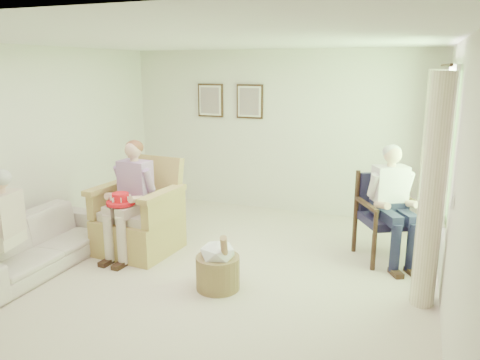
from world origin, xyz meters
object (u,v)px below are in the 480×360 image
at_px(person_wicker, 131,190).
at_px(hatbox, 218,265).
at_px(wicker_armchair, 140,222).
at_px(wood_armchair, 390,213).
at_px(person_dark, 390,196).
at_px(red_hat, 121,200).
at_px(sofa, 38,243).

height_order(person_wicker, hatbox, person_wicker).
distance_m(wicker_armchair, wood_armchair, 3.16).
distance_m(person_dark, red_hat, 3.24).
bearing_deg(red_hat, wicker_armchair, 86.76).
height_order(wicker_armchair, person_wicker, person_wicker).
bearing_deg(red_hat, person_wicker, 84.20).
bearing_deg(person_wicker, red_hat, -91.35).
height_order(sofa, red_hat, red_hat).
bearing_deg(hatbox, person_dark, 40.84).
xyz_separation_m(person_wicker, hatbox, (1.37, -0.48, -0.58)).
xyz_separation_m(wicker_armchair, person_wicker, (0.00, -0.16, 0.47)).
bearing_deg(sofa, person_dark, -66.63).
bearing_deg(red_hat, sofa, -147.41).
relative_size(person_dark, red_hat, 4.12).
relative_size(red_hat, hatbox, 0.49).
distance_m(sofa, red_hat, 1.09).
bearing_deg(person_wicker, hatbox, -14.64).
bearing_deg(wicker_armchair, hatbox, -20.28).
relative_size(wood_armchair, red_hat, 3.06).
bearing_deg(wicker_armchair, sofa, -129.37).
relative_size(wicker_armchair, wood_armchair, 1.15).
bearing_deg(hatbox, wood_armchair, 44.12).
bearing_deg(person_wicker, wood_armchair, 24.70).
xyz_separation_m(person_dark, red_hat, (-3.03, -1.14, -0.06)).
bearing_deg(wicker_armchair, person_wicker, -85.56).
relative_size(wood_armchair, person_wicker, 0.73).
xyz_separation_m(wood_armchair, person_dark, (0.00, -0.17, 0.26)).
xyz_separation_m(wood_armchair, red_hat, (-3.03, -1.31, 0.20)).
height_order(wicker_armchair, hatbox, wicker_armchair).
bearing_deg(sofa, wicker_armchair, -43.81).
xyz_separation_m(red_hat, hatbox, (1.39, -0.28, -0.50)).
height_order(person_dark, red_hat, person_dark).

